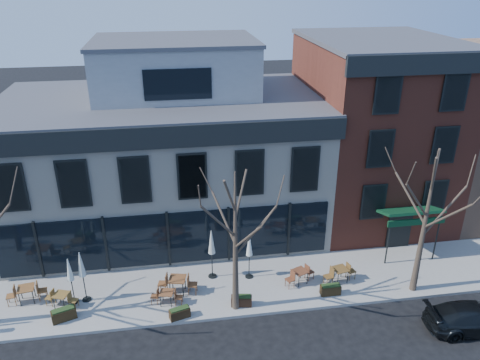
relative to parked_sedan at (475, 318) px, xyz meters
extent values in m
plane|color=black|center=(-13.37, 6.81, -0.64)|extent=(120.00, 120.00, 0.00)
cube|color=gray|center=(-10.12, 4.66, -0.56)|extent=(33.50, 4.70, 0.15)
cube|color=silver|center=(-13.37, 11.81, 3.36)|extent=(18.00, 10.00, 8.00)
cube|color=#47474C|center=(-13.37, 11.81, 7.41)|extent=(18.30, 10.30, 0.30)
cube|color=black|center=(-13.37, 6.69, 6.91)|extent=(18.30, 0.25, 1.10)
cube|color=black|center=(-13.37, 6.75, 1.26)|extent=(17.20, 0.12, 3.00)
cube|color=black|center=(-22.43, 10.81, 1.26)|extent=(0.12, 7.50, 3.00)
cube|color=gray|center=(-12.37, 12.81, 8.96)|extent=(9.00, 6.50, 3.00)
cube|color=brown|center=(-0.37, 11.81, 4.86)|extent=(8.00, 10.00, 11.00)
cube|color=#47474C|center=(-0.37, 11.81, 10.41)|extent=(8.20, 10.20, 0.25)
cube|color=black|center=(-0.37, 6.69, 9.96)|extent=(8.20, 0.25, 1.00)
cube|color=#0B331C|center=(-0.37, 5.96, 2.26)|extent=(3.20, 1.66, 0.67)
cube|color=black|center=(-0.37, 6.76, 0.61)|extent=(1.40, 0.10, 2.50)
cone|color=#382B21|center=(-10.37, 2.91, 3.03)|extent=(0.34, 0.34, 7.04)
cylinder|color=#382B21|center=(-9.42, 3.08, 3.54)|extent=(2.00, 0.46, 2.21)
cylinder|color=#382B21|center=(-10.77, 3.78, 3.95)|extent=(0.93, 1.84, 1.91)
cylinder|color=#382B21|center=(-11.12, 2.64, 4.41)|extent=(1.61, 0.68, 1.97)
cylinder|color=#382B21|center=(-9.97, 2.06, 3.87)|extent=(0.93, 1.83, 2.03)
cone|color=#382B21|center=(-1.37, 2.91, 3.25)|extent=(0.34, 0.34, 7.48)
cylinder|color=#382B21|center=(-0.36, 3.09, 3.79)|extent=(2.12, 0.48, 2.35)
cylinder|color=#382B21|center=(-1.80, 3.83, 4.23)|extent=(0.98, 1.94, 2.03)
cylinder|color=#382B21|center=(-2.17, 2.62, 4.71)|extent=(1.71, 0.71, 2.09)
cylinder|color=#382B21|center=(-0.95, 2.00, 4.14)|extent=(0.98, 1.94, 2.16)
imported|color=black|center=(0.00, 0.00, 0.00)|extent=(4.50, 2.11, 1.27)
cube|color=brown|center=(-20.23, 4.91, 0.30)|extent=(0.85, 0.85, 0.04)
cylinder|color=black|center=(-20.48, 4.57, -0.10)|extent=(0.04, 0.04, 0.77)
cylinder|color=black|center=(-19.89, 4.66, -0.10)|extent=(0.04, 0.04, 0.77)
cylinder|color=black|center=(-20.57, 5.17, -0.10)|extent=(0.04, 0.04, 0.77)
cylinder|color=black|center=(-19.97, 5.25, -0.10)|extent=(0.04, 0.04, 0.77)
cube|color=brown|center=(-18.52, 4.29, 0.19)|extent=(0.83, 0.83, 0.04)
cylinder|color=black|center=(-18.85, 4.14, -0.15)|extent=(0.04, 0.04, 0.67)
cylinder|color=black|center=(-18.36, 3.96, -0.15)|extent=(0.04, 0.04, 0.67)
cylinder|color=black|center=(-18.68, 4.63, -0.15)|extent=(0.04, 0.04, 0.67)
cylinder|color=black|center=(-18.19, 4.45, -0.15)|extent=(0.04, 0.04, 0.67)
cube|color=brown|center=(-13.59, 3.71, 0.17)|extent=(0.75, 0.75, 0.04)
cylinder|color=black|center=(-13.89, 3.52, -0.16)|extent=(0.04, 0.04, 0.65)
cylinder|color=black|center=(-13.40, 3.41, -0.16)|extent=(0.04, 0.04, 0.65)
cylinder|color=black|center=(-13.77, 4.01, -0.16)|extent=(0.04, 0.04, 0.65)
cylinder|color=black|center=(-13.28, 3.90, -0.16)|extent=(0.04, 0.04, 0.65)
cube|color=brown|center=(-13.04, 4.46, 0.35)|extent=(0.95, 0.95, 0.05)
cylinder|color=black|center=(-13.41, 4.22, -0.08)|extent=(0.05, 0.05, 0.82)
cylinder|color=black|center=(-12.79, 4.08, -0.08)|extent=(0.05, 0.05, 0.82)
cylinder|color=black|center=(-13.28, 4.84, -0.08)|extent=(0.05, 0.05, 0.82)
cylinder|color=black|center=(-12.66, 4.71, -0.08)|extent=(0.05, 0.05, 0.82)
cube|color=brown|center=(-6.86, 4.30, 0.23)|extent=(0.90, 0.90, 0.04)
cylinder|color=black|center=(-7.00, 3.94, -0.13)|extent=(0.04, 0.04, 0.70)
cylinder|color=black|center=(-6.50, 4.16, -0.13)|extent=(0.04, 0.04, 0.70)
cylinder|color=black|center=(-7.22, 4.45, -0.13)|extent=(0.04, 0.04, 0.70)
cylinder|color=black|center=(-6.71, 4.66, -0.13)|extent=(0.04, 0.04, 0.70)
cube|color=brown|center=(-4.80, 4.11, 0.27)|extent=(0.86, 0.86, 0.04)
cylinder|color=black|center=(-5.02, 3.77, -0.11)|extent=(0.04, 0.04, 0.74)
cylinder|color=black|center=(-4.46, 3.89, -0.11)|extent=(0.04, 0.04, 0.74)
cylinder|color=black|center=(-5.14, 4.33, -0.11)|extent=(0.04, 0.04, 0.74)
cylinder|color=black|center=(-4.58, 4.46, -0.11)|extent=(0.04, 0.04, 0.74)
cylinder|color=black|center=(-17.99, 4.51, -0.46)|extent=(0.40, 0.40, 0.05)
cylinder|color=black|center=(-17.99, 4.51, 0.51)|extent=(0.05, 0.05, 1.98)
cone|color=silver|center=(-17.99, 4.51, 1.41)|extent=(0.32, 0.32, 1.17)
cylinder|color=black|center=(-17.45, 4.58, -0.46)|extent=(0.44, 0.44, 0.06)
cylinder|color=black|center=(-17.45, 4.58, 0.60)|extent=(0.05, 0.05, 2.18)
cone|color=beige|center=(-17.45, 4.58, 1.59)|extent=(0.36, 0.36, 1.29)
cylinder|color=black|center=(-11.21, 5.51, -0.45)|extent=(0.44, 0.44, 0.06)
cylinder|color=black|center=(-11.21, 5.51, 0.62)|extent=(0.05, 0.05, 2.22)
cone|color=#B9BDB0|center=(-11.21, 5.51, 1.63)|extent=(0.36, 0.36, 1.31)
cylinder|color=black|center=(-9.33, 5.19, -0.46)|extent=(0.41, 0.41, 0.06)
cylinder|color=black|center=(-9.33, 5.19, 0.54)|extent=(0.05, 0.05, 2.06)
cone|color=white|center=(-9.33, 5.19, 1.48)|extent=(0.34, 0.34, 1.22)
cube|color=black|center=(-18.26, 3.31, -0.22)|extent=(1.16, 0.77, 0.54)
cube|color=#1E3314|center=(-18.26, 3.31, 0.08)|extent=(1.03, 0.66, 0.09)
cube|color=#302010|center=(-13.02, 2.62, -0.25)|extent=(1.02, 0.63, 0.47)
cube|color=#1E3314|center=(-13.02, 2.62, 0.01)|extent=(0.90, 0.53, 0.08)
cube|color=black|center=(-10.07, 3.04, -0.24)|extent=(1.03, 0.55, 0.49)
cube|color=#1E3314|center=(-10.07, 3.04, 0.02)|extent=(0.92, 0.46, 0.08)
cube|color=black|center=(-5.60, 3.18, -0.24)|extent=(0.99, 0.40, 0.50)
cube|color=#1E3314|center=(-5.60, 3.18, 0.03)|extent=(0.89, 0.32, 0.08)
camera|label=1|loc=(-12.90, -14.61, 14.27)|focal=35.00mm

